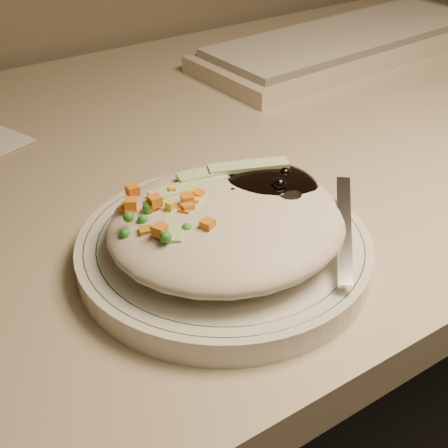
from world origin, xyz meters
TOP-DOWN VIEW (x-y plane):
  - desk at (0.00, 1.38)m, footprint 1.40×0.70m
  - plate at (-0.10, 1.18)m, footprint 0.24×0.24m
  - plate_rim at (-0.10, 1.18)m, footprint 0.23×0.23m
  - meal at (-0.09, 1.18)m, footprint 0.21×0.19m
  - keyboard at (0.35, 1.51)m, footprint 0.50×0.20m

SIDE VIEW (x-z plane):
  - desk at x=0.00m, z-range 0.17..0.91m
  - plate at x=-0.10m, z-range 0.74..0.76m
  - keyboard at x=0.35m, z-range 0.74..0.77m
  - plate_rim at x=-0.10m, z-range 0.76..0.76m
  - meal at x=-0.09m, z-range 0.76..0.81m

